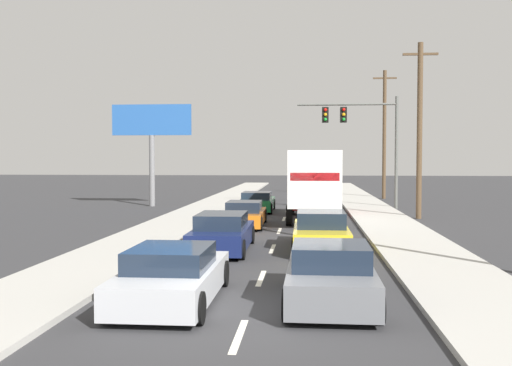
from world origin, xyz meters
The scene contains 15 objects.
ground_plane centered at (0.00, 25.00, 0.00)m, with size 140.00×140.00×0.00m, color #333335.
sidewalk_right centered at (5.00, 20.00, 0.07)m, with size 2.90×80.00×0.14m, color #B2AFA8.
sidewalk_left centered at (-5.00, 20.00, 0.07)m, with size 2.90×80.00×0.14m, color #B2AFA8.
lane_markings centered at (0.00, 21.12, 0.00)m, with size 0.14×57.00×0.01m.
car_green centered at (-1.75, 22.64, 0.55)m, with size 1.98×4.26×1.18m.
car_orange centered at (-1.68, 15.17, 0.54)m, with size 1.91×4.65×1.18m.
car_navy centered at (-1.68, 8.02, 0.60)m, with size 1.93×4.59×1.30m.
car_silver centered at (-1.74, 0.87, 0.58)m, with size 1.98×4.45×1.25m.
box_truck centered at (1.48, 17.70, 2.02)m, with size 2.63×8.41×3.51m.
car_yellow centered at (1.67, 8.64, 0.60)m, with size 1.96×4.71×1.34m.
car_gray centered at (1.71, 1.18, 0.59)m, with size 1.98×4.41×1.32m.
traffic_signal_mast centered at (4.22, 25.32, 5.20)m, with size 6.26×0.69×7.00m.
utility_pole_mid centered at (7.00, 19.36, 4.71)m, with size 1.80×0.28×9.13m.
utility_pole_far centered at (7.16, 34.47, 5.12)m, with size 1.80×0.28×9.95m.
roadside_billboard centered at (-8.97, 25.91, 4.93)m, with size 5.25×0.36×6.67m.
Camera 1 is at (1.20, -11.54, 3.16)m, focal length 40.85 mm.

